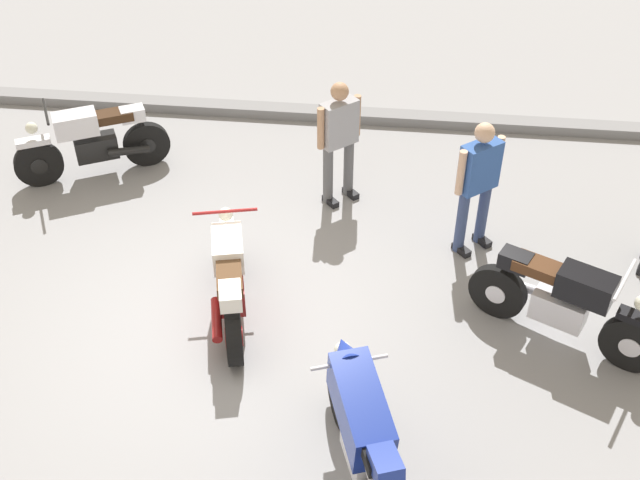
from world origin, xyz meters
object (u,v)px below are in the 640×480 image
(motorcycle_silver_cruiser, at_px, (92,141))
(motorcycle_blue_sportbike, at_px, (362,432))
(person_in_blue_shirt, at_px, (478,179))
(person_in_gray_shirt, at_px, (339,135))
(motorcycle_black_cruiser, at_px, (565,302))
(motorcycle_cream_vintage, at_px, (230,281))

(motorcycle_silver_cruiser, bearing_deg, motorcycle_blue_sportbike, 104.57)
(motorcycle_blue_sportbike, bearing_deg, person_in_blue_shirt, -37.27)
(person_in_gray_shirt, bearing_deg, motorcycle_silver_cruiser, -134.73)
(motorcycle_blue_sportbike, bearing_deg, motorcycle_black_cruiser, -65.12)
(motorcycle_silver_cruiser, bearing_deg, motorcycle_black_cruiser, 129.90)
(motorcycle_blue_sportbike, relative_size, person_in_blue_shirt, 1.11)
(motorcycle_silver_cruiser, relative_size, person_in_gray_shirt, 1.14)
(motorcycle_cream_vintage, distance_m, motorcycle_blue_sportbike, 2.48)
(person_in_gray_shirt, bearing_deg, motorcycle_black_cruiser, 6.38)
(motorcycle_blue_sportbike, bearing_deg, person_in_gray_shirt, -11.73)
(motorcycle_blue_sportbike, height_order, person_in_gray_shirt, person_in_gray_shirt)
(motorcycle_black_cruiser, xyz_separation_m, person_in_gray_shirt, (-2.57, 2.33, 0.44))
(motorcycle_cream_vintage, relative_size, motorcycle_blue_sportbike, 1.02)
(motorcycle_cream_vintage, relative_size, motorcycle_black_cruiser, 1.01)
(motorcycle_cream_vintage, bearing_deg, motorcycle_silver_cruiser, 29.71)
(motorcycle_cream_vintage, xyz_separation_m, motorcycle_silver_cruiser, (-2.41, 2.54, 0.03))
(motorcycle_black_cruiser, relative_size, person_in_gray_shirt, 1.14)
(motorcycle_black_cruiser, distance_m, motorcycle_blue_sportbike, 2.76)
(motorcycle_black_cruiser, relative_size, motorcycle_silver_cruiser, 1.00)
(person_in_blue_shirt, relative_size, person_in_gray_shirt, 1.02)
(motorcycle_black_cruiser, height_order, person_in_gray_shirt, person_in_gray_shirt)
(motorcycle_black_cruiser, bearing_deg, person_in_gray_shirt, 164.51)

